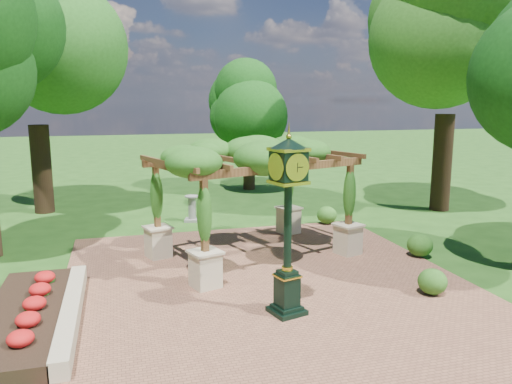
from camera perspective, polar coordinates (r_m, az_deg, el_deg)
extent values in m
plane|color=#1E4714|center=(11.59, 3.39, -12.96)|extent=(120.00, 120.00, 0.00)
cube|color=brown|center=(12.46, 1.88, -11.13)|extent=(10.00, 12.00, 0.04)
cube|color=#C6B793|center=(11.49, -20.35, -12.76)|extent=(0.35, 5.00, 0.40)
cube|color=red|center=(11.62, -24.88, -12.94)|extent=(1.50, 5.00, 0.36)
cube|color=black|center=(11.17, 3.53, -13.39)|extent=(0.84, 0.84, 0.10)
cube|color=black|center=(10.99, 3.56, -11.20)|extent=(0.52, 0.52, 0.77)
cube|color=gold|center=(10.87, 3.58, -9.53)|extent=(0.59, 0.59, 0.03)
cylinder|color=black|center=(10.55, 3.65, -3.88)|extent=(0.21, 0.21, 1.96)
cube|color=black|center=(10.31, 3.73, 3.01)|extent=(0.73, 0.73, 0.60)
cylinder|color=white|center=(10.06, 4.72, 2.81)|extent=(0.50, 0.16, 0.51)
cone|color=black|center=(10.26, 3.76, 5.60)|extent=(0.94, 0.94, 0.21)
sphere|color=gold|center=(10.25, 3.77, 6.31)|extent=(0.12, 0.12, 0.12)
cube|color=beige|center=(12.53, -5.80, -8.83)|extent=(0.80, 0.80, 0.87)
cube|color=brown|center=(12.14, -5.92, -2.66)|extent=(0.20, 0.20, 1.80)
cube|color=beige|center=(15.31, 10.46, -5.37)|extent=(0.80, 0.80, 0.87)
cube|color=brown|center=(15.00, 10.63, -0.27)|extent=(0.20, 0.20, 1.80)
cube|color=beige|center=(15.04, -11.11, -5.67)|extent=(0.80, 0.80, 0.87)
cube|color=brown|center=(14.72, -11.30, -0.49)|extent=(0.20, 0.20, 1.80)
cube|color=beige|center=(17.43, 3.74, -3.27)|extent=(0.80, 0.80, 0.87)
cube|color=brown|center=(17.16, 3.80, 1.22)|extent=(0.20, 0.20, 1.80)
cube|color=brown|center=(13.27, 3.28, 2.78)|extent=(5.38, 1.92, 0.21)
cube|color=brown|center=(15.66, -3.21, 3.95)|extent=(5.38, 1.92, 0.21)
ellipsoid|color=#245518|center=(14.41, -0.23, 4.45)|extent=(6.45, 5.11, 0.97)
cube|color=gray|center=(19.45, -7.30, -3.18)|extent=(0.68, 0.68, 0.10)
cylinder|color=gray|center=(19.35, -7.33, -1.88)|extent=(0.35, 0.35, 0.91)
cylinder|color=gray|center=(19.25, -7.36, -0.50)|extent=(0.65, 0.65, 0.05)
ellipsoid|color=#285819|center=(12.77, 19.52, -9.62)|extent=(0.89, 0.89, 0.62)
ellipsoid|color=#265618|center=(15.62, 18.23, -5.79)|extent=(0.76, 0.76, 0.68)
ellipsoid|color=#2B5F1B|center=(18.88, 8.10, -2.62)|extent=(0.81, 0.81, 0.66)
cylinder|color=black|center=(22.34, -23.28, 2.41)|extent=(0.78, 0.78, 3.63)
ellipsoid|color=#205418|center=(22.25, -24.17, 14.42)|extent=(4.99, 4.99, 5.73)
cylinder|color=#342514|center=(26.08, -0.80, 3.07)|extent=(0.62, 0.62, 2.53)
ellipsoid|color=#113E0F|center=(25.86, -0.82, 10.25)|extent=(3.50, 3.50, 3.99)
cylinder|color=black|center=(22.38, 20.49, 3.16)|extent=(0.79, 0.79, 4.05)
ellipsoid|color=#2E621C|center=(22.39, 21.37, 16.52)|extent=(5.30, 5.30, 6.39)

